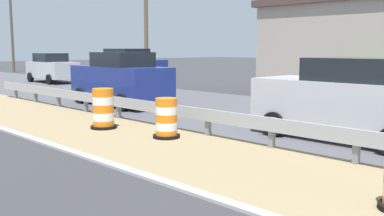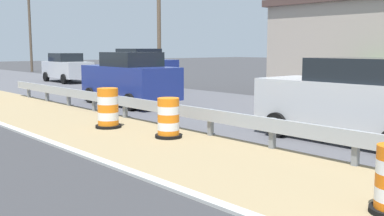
% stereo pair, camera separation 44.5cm
% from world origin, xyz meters
% --- Properties ---
extents(traffic_barrel_close, '(0.69, 0.69, 1.02)m').
position_xyz_m(traffic_barrel_close, '(1.26, 10.40, 0.46)').
color(traffic_barrel_close, orange).
rests_on(traffic_barrel_close, ground).
extents(traffic_barrel_mid, '(0.74, 0.74, 1.14)m').
position_xyz_m(traffic_barrel_mid, '(0.86, 12.66, 0.52)').
color(traffic_barrel_mid, orange).
rests_on(traffic_barrel_mid, ground).
extents(car_trailing_near_lane, '(2.12, 4.56, 1.94)m').
position_xyz_m(car_trailing_near_lane, '(7.88, 29.56, 0.97)').
color(car_trailing_near_lane, silver).
rests_on(car_trailing_near_lane, ground).
extents(car_lead_far_lane, '(2.21, 4.78, 2.11)m').
position_xyz_m(car_lead_far_lane, '(4.25, 16.61, 1.06)').
color(car_lead_far_lane, navy).
rests_on(car_lead_far_lane, ground).
extents(car_mid_far_lane, '(2.06, 4.18, 2.25)m').
position_xyz_m(car_mid_far_lane, '(7.91, 21.04, 1.12)').
color(car_mid_far_lane, navy).
rests_on(car_mid_far_lane, ground).
extents(car_trailing_far_lane, '(2.13, 4.61, 2.04)m').
position_xyz_m(car_trailing_far_lane, '(4.32, 7.05, 1.02)').
color(car_trailing_far_lane, silver).
rests_on(car_trailing_far_lane, ground).
extents(utility_pole_mid, '(0.24, 1.80, 7.08)m').
position_xyz_m(utility_pole_mid, '(10.96, 23.35, 3.70)').
color(utility_pole_mid, brown).
rests_on(utility_pole_mid, ground).
extents(utility_pole_far, '(0.24, 1.80, 8.47)m').
position_xyz_m(utility_pole_far, '(11.34, 44.09, 4.39)').
color(utility_pole_far, brown).
rests_on(utility_pole_far, ground).
extents(bush_roadside, '(2.34, 2.34, 1.88)m').
position_xyz_m(bush_roadside, '(9.95, 9.18, 0.94)').
color(bush_roadside, '#286028').
rests_on(bush_roadside, ground).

